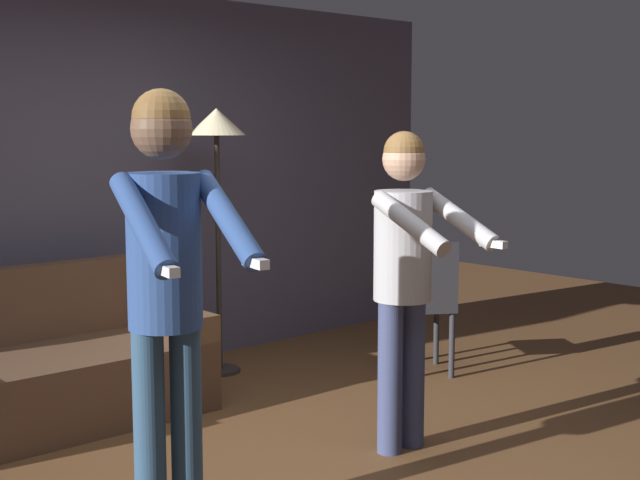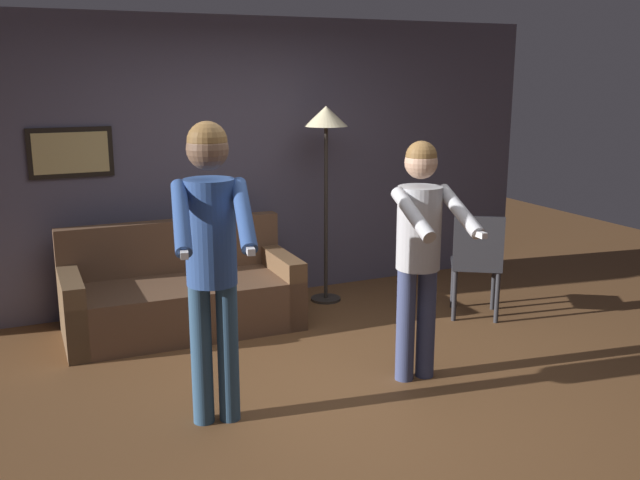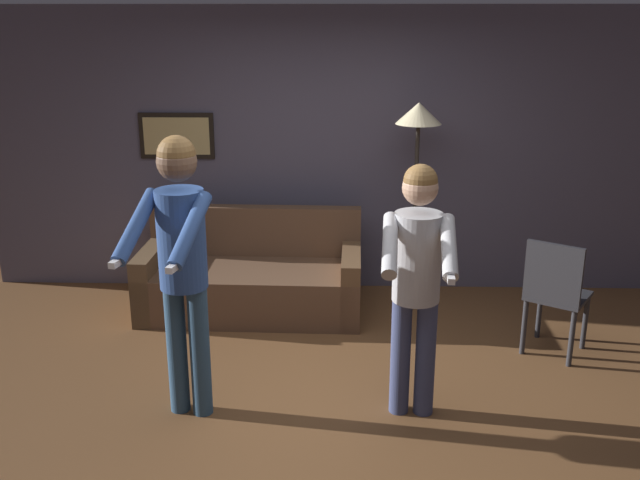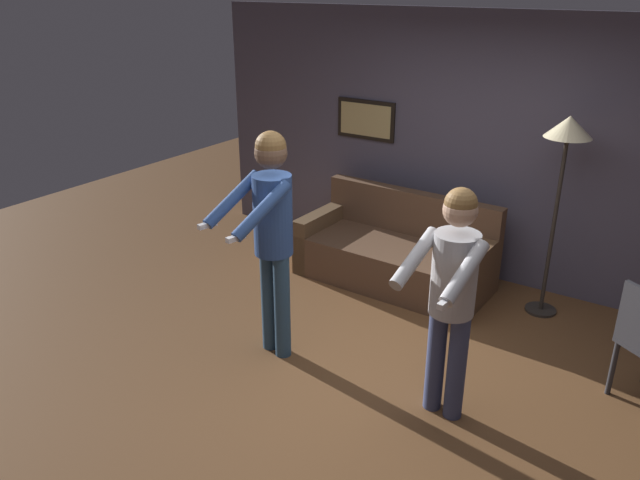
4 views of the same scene
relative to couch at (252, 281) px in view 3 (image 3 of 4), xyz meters
name	(u,v)px [view 3 (image 3 of 4)]	position (x,y,z in m)	size (l,w,h in m)	color
ground_plane	(322,405)	(0.65, -1.60, -0.28)	(12.00, 12.00, 0.00)	brown
back_wall_assembly	(327,152)	(0.64, 0.65, 1.02)	(6.40, 0.09, 2.60)	#565166
couch	(252,281)	(0.00, 0.00, 0.00)	(1.92, 0.90, 0.87)	brown
torchiere_lamp	(418,132)	(1.42, 0.19, 1.28)	(0.39, 0.39, 1.81)	#332D28
person_standing_left	(181,250)	(-0.21, -1.71, 0.86)	(0.53, 0.73, 1.84)	#305171
person_standing_right	(417,270)	(1.25, -1.68, 0.73)	(0.47, 0.69, 1.67)	#3E4872
dining_chair_distant	(555,291)	(2.39, -0.81, 0.25)	(0.58, 0.58, 0.93)	#2D2D33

